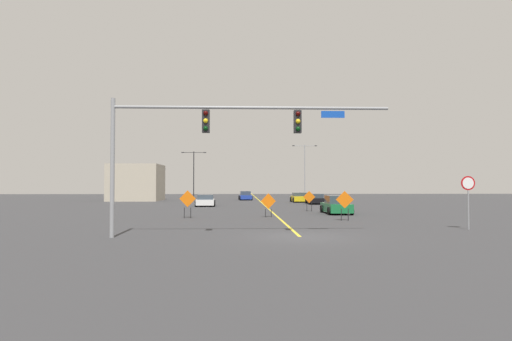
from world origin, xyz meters
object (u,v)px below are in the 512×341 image
object	(u,v)px
traffic_signal_assembly	(209,131)
car_yellow_distant	(299,197)
construction_sign_median_near	(188,200)
construction_sign_right_shoulder	(268,202)
stop_sign	(468,192)
construction_sign_left_lane	(345,202)
car_blue_mid	(245,196)
car_black_approaching	(315,199)
car_white_far	(205,201)
car_green_near	(336,205)
street_lamp_near_left	(194,170)
construction_sign_right_lane	(309,198)
street_lamp_far_right	(305,166)

from	to	relation	value
traffic_signal_assembly	car_yellow_distant	distance (m)	39.53
traffic_signal_assembly	construction_sign_median_near	world-z (taller)	traffic_signal_assembly
construction_sign_right_shoulder	car_yellow_distant	xyz separation A→B (m)	(5.84, 26.25, -0.46)
stop_sign	traffic_signal_assembly	bearing A→B (deg)	-168.17
construction_sign_left_lane	car_blue_mid	world-z (taller)	construction_sign_left_lane
construction_sign_right_shoulder	car_black_approaching	bearing A→B (deg)	71.31
construction_sign_median_near	car_white_far	bearing A→B (deg)	90.27
car_blue_mid	car_green_near	xyz separation A→B (m)	(7.13, -31.17, 0.07)
car_white_far	street_lamp_near_left	bearing A→B (deg)	99.06
construction_sign_right_shoulder	car_black_approaching	world-z (taller)	construction_sign_right_shoulder
traffic_signal_assembly	car_yellow_distant	world-z (taller)	traffic_signal_assembly
car_green_near	construction_sign_left_lane	bearing A→B (deg)	-97.83
construction_sign_right_lane	construction_sign_median_near	size ratio (longest dim) A/B	0.92
traffic_signal_assembly	construction_sign_median_near	distance (m)	12.10
car_white_far	car_blue_mid	bearing A→B (deg)	75.88
construction_sign_median_near	car_blue_mid	size ratio (longest dim) A/B	0.43
stop_sign	construction_sign_right_shoulder	bearing A→B (deg)	138.22
stop_sign	construction_sign_right_lane	distance (m)	17.03
construction_sign_right_shoulder	car_blue_mid	bearing A→B (deg)	92.19
car_yellow_distant	car_black_approaching	distance (m)	5.53
street_lamp_far_right	construction_sign_median_near	distance (m)	53.01
street_lamp_far_right	construction_sign_right_shoulder	xyz separation A→B (m)	(-10.04, -49.76, -4.68)
traffic_signal_assembly	street_lamp_near_left	world-z (taller)	street_lamp_near_left
traffic_signal_assembly	construction_sign_left_lane	bearing A→B (deg)	46.09
street_lamp_far_right	car_green_near	xyz separation A→B (m)	(-4.24, -46.27, -5.08)
construction_sign_median_near	car_white_far	distance (m)	17.04
car_blue_mid	car_green_near	distance (m)	31.98
car_black_approaching	stop_sign	bearing A→B (deg)	-84.09
construction_sign_right_lane	car_yellow_distant	xyz separation A→B (m)	(1.75, 19.43, -0.53)
construction_sign_left_lane	car_white_far	world-z (taller)	construction_sign_left_lane
street_lamp_near_left	street_lamp_far_right	distance (m)	21.68
car_blue_mid	car_white_far	world-z (taller)	car_blue_mid
street_lamp_far_right	car_black_approaching	bearing A→B (deg)	-95.90
car_blue_mid	car_black_approaching	size ratio (longest dim) A/B	1.07
street_lamp_far_right	car_blue_mid	world-z (taller)	street_lamp_far_right
construction_sign_right_shoulder	car_yellow_distant	world-z (taller)	construction_sign_right_shoulder
street_lamp_near_left	car_white_far	distance (m)	25.50
construction_sign_right_lane	car_blue_mid	distance (m)	28.37
street_lamp_far_right	car_yellow_distant	size ratio (longest dim) A/B	2.52
traffic_signal_assembly	stop_sign	size ratio (longest dim) A/B	4.49
street_lamp_near_left	construction_sign_left_lane	size ratio (longest dim) A/B	3.96
construction_sign_left_lane	car_white_far	bearing A→B (deg)	118.79
construction_sign_right_lane	construction_sign_left_lane	bearing A→B (deg)	-85.53
traffic_signal_assembly	car_blue_mid	xyz separation A→B (m)	(2.16, 46.59, -4.25)
car_blue_mid	car_yellow_distant	xyz separation A→B (m)	(7.16, -8.41, 0.01)
traffic_signal_assembly	construction_sign_left_lane	distance (m)	12.58
car_white_far	construction_sign_right_lane	bearing A→B (deg)	-43.76
construction_sign_right_shoulder	car_white_far	world-z (taller)	construction_sign_right_shoulder
traffic_signal_assembly	car_white_far	distance (m)	28.76
car_yellow_distant	car_green_near	size ratio (longest dim) A/B	0.91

